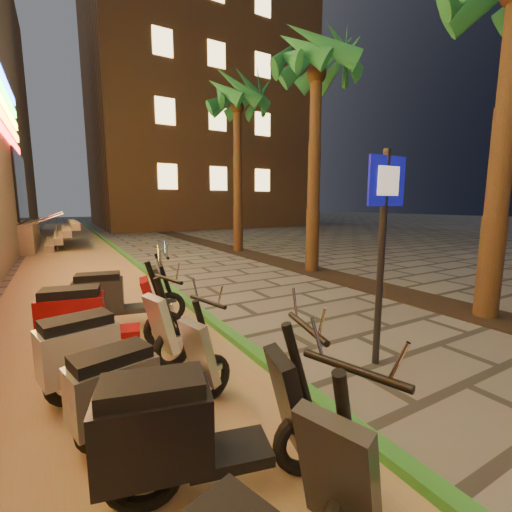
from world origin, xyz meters
TOP-DOWN VIEW (x-y plane):
  - ground at (0.00, 0.00)m, footprint 120.00×120.00m
  - parking_strip at (-2.60, 10.00)m, footprint 3.40×60.00m
  - green_curb at (-0.90, 10.00)m, footprint 0.18×60.00m
  - planting_strip at (3.60, 5.00)m, footprint 1.20×40.00m
  - apartment_block at (9.00, 32.00)m, footprint 18.00×16.06m
  - palm_c at (3.60, 7.00)m, footprint 2.97×3.02m
  - palm_d at (3.60, 12.00)m, footprint 2.97×3.02m
  - pedestrian_sign at (0.37, 1.71)m, footprint 0.59×0.10m
  - scooter_6 at (-2.37, 0.90)m, footprint 1.74×0.84m
  - scooter_7 at (-2.55, 1.79)m, footprint 1.59×0.79m
  - scooter_8 at (-2.74, 2.69)m, footprint 1.70×0.83m
  - scooter_9 at (-2.74, 3.67)m, footprint 1.83×0.80m
  - scooter_10 at (-2.33, 4.71)m, footprint 1.76×0.76m

SIDE VIEW (x-z plane):
  - ground at x=0.00m, z-range 0.00..0.00m
  - parking_strip at x=-2.60m, z-range 0.00..0.01m
  - planting_strip at x=3.60m, z-range 0.00..0.02m
  - green_curb at x=-0.90m, z-range 0.00..0.10m
  - scooter_7 at x=-2.55m, z-range -0.07..1.05m
  - scooter_8 at x=-2.74m, z-range -0.08..1.12m
  - scooter_6 at x=-2.37m, z-range -0.08..1.15m
  - scooter_10 at x=-2.33m, z-range -0.08..1.15m
  - scooter_9 at x=-2.74m, z-range -0.08..1.20m
  - pedestrian_sign at x=0.37m, z-range 0.40..3.09m
  - palm_c at x=3.60m, z-range 2.27..9.18m
  - palm_d at x=3.60m, z-range 2.36..9.53m
  - apartment_block at x=9.00m, z-range 0.00..25.00m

